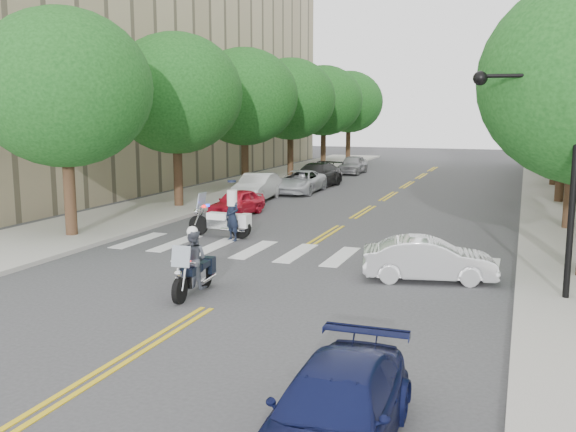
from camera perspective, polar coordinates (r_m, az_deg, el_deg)
The scene contains 25 objects.
ground at distance 15.88m, azimuth -7.19°, elevation -8.15°, with size 140.00×140.00×0.00m, color #38383A.
sidewalk_left at distance 39.36m, azimuth -4.75°, elevation 2.50°, with size 5.00×60.00×0.15m, color #9E9991.
sidewalk_right at distance 35.80m, azimuth 24.02°, elevation 1.03°, with size 5.00×60.00×0.15m, color #9E9991.
building_left at distance 51.94m, azimuth -20.42°, elevation 16.81°, with size 26.00×44.00×24.00m, color tan.
tree_l_0 at distance 25.07m, azimuth -19.30°, elevation 10.67°, with size 6.40×6.40×8.45m.
tree_l_1 at distance 31.67m, azimuth -9.93°, elevation 10.67°, with size 6.40×6.40×8.45m.
tree_l_2 at distance 38.80m, azimuth -3.90°, elevation 10.52°, with size 6.40×6.40×8.45m.
tree_l_3 at distance 46.22m, azimuth 0.22°, elevation 10.35°, with size 6.40×6.40×8.45m.
tree_l_4 at distance 53.80m, azimuth 3.19°, elevation 10.20°, with size 6.40×6.40×8.45m.
tree_l_5 at distance 61.49m, azimuth 5.42°, elevation 10.06°, with size 6.40×6.40×8.45m.
tree_r_2 at distance 35.46m, azimuth 23.47°, elevation 9.89°, with size 6.40×6.40×8.45m.
tree_r_3 at distance 43.45m, azimuth 22.93°, elevation 9.69°, with size 6.40×6.40×8.45m.
tree_r_4 at distance 51.44m, azimuth 22.55°, elevation 9.55°, with size 6.40×6.40×8.45m.
tree_r_5 at distance 59.44m, azimuth 22.28°, elevation 9.44°, with size 6.40×6.40×8.45m.
traffic_signal_pole at distance 16.95m, azimuth 22.59°, elevation 5.14°, with size 2.82×0.42×6.00m.
motorcycle_police at distance 16.92m, azimuth -8.36°, elevation -4.23°, with size 0.79×2.24×1.82m.
motorcycle_parked at distance 24.43m, azimuth -5.64°, elevation -0.53°, with size 2.58×0.58×1.67m.
officer_standing at distance 23.68m, azimuth -4.97°, elevation -0.04°, with size 0.66×0.43×1.81m, color black.
convertible at distance 18.53m, azimuth 12.42°, elevation -3.79°, with size 1.29×3.70×1.22m, color silver.
sedan_blue at distance 9.35m, azimuth 4.19°, elevation -16.98°, with size 1.72×4.22×1.23m, color #0F1540.
parked_car_a at distance 29.41m, azimuth -4.56°, elevation 1.19°, with size 1.40×3.48×1.19m, color red.
parked_car_b at distance 34.32m, azimuth -2.77°, elevation 2.59°, with size 1.52×4.36×1.44m, color #BBBBBB.
parked_car_c at distance 37.45m, azimuth 1.06°, elevation 3.07°, with size 2.17×4.70×1.31m, color #B6B9BF.
parked_car_d at distance 40.28m, azimuth 2.47°, elevation 3.64°, with size 2.10×5.17×1.50m, color black.
parked_car_e at distance 49.13m, azimuth 5.79°, elevation 4.57°, with size 1.64×4.09×1.39m, color gray.
Camera 1 is at (7.05, -13.41, 4.76)m, focal length 40.00 mm.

